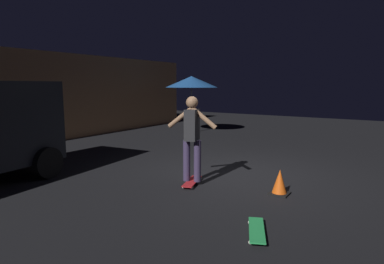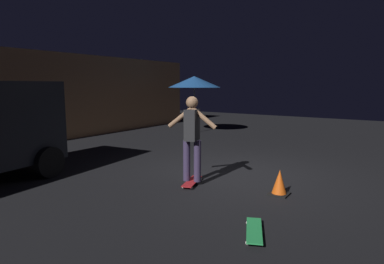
{
  "view_description": "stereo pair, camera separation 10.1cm",
  "coord_description": "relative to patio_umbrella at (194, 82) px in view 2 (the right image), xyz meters",
  "views": [
    {
      "loc": [
        -6.37,
        -2.97,
        1.96
      ],
      "look_at": [
        -1.12,
        0.43,
        1.05
      ],
      "focal_mm": 30.51,
      "sensor_mm": 36.0,
      "label": 1
    },
    {
      "loc": [
        -6.31,
        -3.05,
        1.96
      ],
      "look_at": [
        -1.12,
        0.43,
        1.05
      ],
      "focal_mm": 30.51,
      "sensor_mm": 36.0,
      "label": 2
    }
  ],
  "objects": [
    {
      "name": "patio_umbrella",
      "position": [
        0.0,
        0.0,
        0.0
      ],
      "size": [
        2.1,
        2.1,
        2.3
      ],
      "color": "slate",
      "rests_on": "ground_plane"
    },
    {
      "name": "skateboard_ridden",
      "position": [
        -5.84,
        -3.81,
        -2.02
      ],
      "size": [
        0.8,
        0.42,
        0.07
      ],
      "color": "#AD1E23",
      "rests_on": "ground_plane"
    },
    {
      "name": "skateboard_spare",
      "position": [
        -7.2,
        -5.71,
        -2.02
      ],
      "size": [
        0.79,
        0.5,
        0.07
      ],
      "color": "green",
      "rests_on": "ground_plane"
    },
    {
      "name": "ground_plane",
      "position": [
        -4.71,
        -4.24,
        -2.07
      ],
      "size": [
        28.0,
        28.0,
        0.0
      ],
      "primitive_type": "plane",
      "color": "black"
    },
    {
      "name": "skater",
      "position": [
        -5.84,
        -3.81,
        -1.04
      ],
      "size": [
        0.43,
        0.96,
        1.67
      ],
      "color": "#382D4C",
      "rests_on": "skateboard_ridden"
    },
    {
      "name": "traffic_cone",
      "position": [
        -5.48,
        -5.45,
        -1.86
      ],
      "size": [
        0.34,
        0.34,
        0.46
      ],
      "color": "black",
      "rests_on": "ground_plane"
    },
    {
      "name": "low_building",
      "position": [
        -3.82,
        5.01,
        -0.54
      ],
      "size": [
        13.49,
        4.32,
        3.07
      ],
      "color": "tan",
      "rests_on": "ground_plane"
    }
  ]
}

